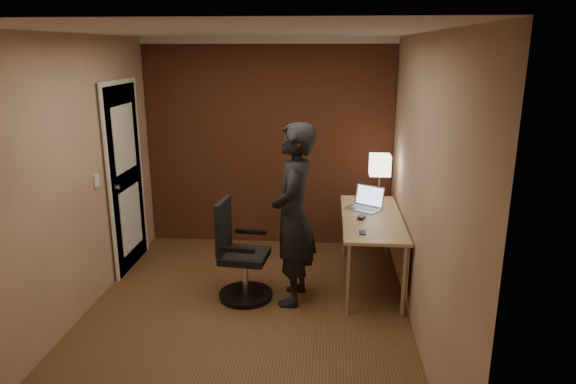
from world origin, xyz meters
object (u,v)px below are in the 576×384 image
object	(u,v)px
mouse	(361,218)
laptop	(367,202)
office_chair	(239,257)
person	(294,215)
desk_lamp	(380,165)
phone	(362,233)
desk	(379,228)

from	to	relation	value
mouse	laptop	bearing A→B (deg)	101.07
laptop	office_chair	distance (m)	1.49
mouse	person	xyz separation A→B (m)	(-0.65, -0.35, 0.12)
desk_lamp	person	size ratio (longest dim) A/B	0.31
mouse	office_chair	world-z (taller)	office_chair
person	mouse	bearing A→B (deg)	124.10
person	phone	bearing A→B (deg)	90.84
desk_lamp	mouse	distance (m)	0.75
laptop	office_chair	size ratio (longest dim) A/B	0.43
laptop	person	size ratio (longest dim) A/B	0.24
phone	person	xyz separation A→B (m)	(-0.64, 0.06, 0.13)
desk	desk_lamp	bearing A→B (deg)	86.32
laptop	office_chair	bearing A→B (deg)	-150.61
desk_lamp	laptop	world-z (taller)	desk_lamp
mouse	phone	bearing A→B (deg)	-68.71
mouse	desk	bearing A→B (deg)	49.51
desk	laptop	size ratio (longest dim) A/B	3.59
office_chair	person	size ratio (longest dim) A/B	0.56
laptop	office_chair	xyz separation A→B (m)	(-1.26, -0.71, -0.37)
laptop	mouse	distance (m)	0.38
laptop	phone	distance (m)	0.78
office_chair	desk_lamp	bearing A→B (deg)	33.66
mouse	office_chair	distance (m)	1.27
desk	phone	xyz separation A→B (m)	(-0.20, -0.50, 0.13)
desk_lamp	office_chair	xyz separation A→B (m)	(-1.40, -0.93, -0.72)
desk_lamp	mouse	xyz separation A→B (m)	(-0.22, -0.59, -0.40)
mouse	phone	size ratio (longest dim) A/B	0.87
office_chair	person	world-z (taller)	person
desk_lamp	mouse	size ratio (longest dim) A/B	5.35
laptop	phone	xyz separation A→B (m)	(-0.09, -0.77, -0.06)
desk_lamp	mouse	world-z (taller)	desk_lamp
phone	office_chair	distance (m)	1.21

